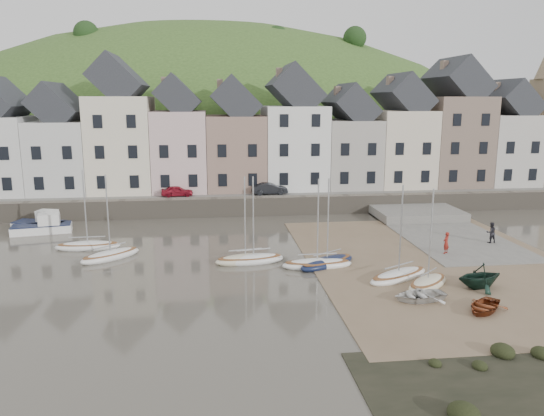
{
  "coord_description": "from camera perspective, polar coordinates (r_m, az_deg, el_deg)",
  "views": [
    {
      "loc": [
        -4.62,
        -33.03,
        11.25
      ],
      "look_at": [
        0.0,
        6.0,
        3.0
      ],
      "focal_mm": 34.36,
      "sensor_mm": 36.0,
      "label": 1
    }
  ],
  "objects": [
    {
      "name": "person_red",
      "position": [
        40.31,
        18.54,
        -3.62
      ],
      "size": [
        0.7,
        0.66,
        1.6
      ],
      "primitive_type": "imported",
      "rotation": [
        0.0,
        0.0,
        3.8
      ],
      "color": "maroon",
      "rests_on": "slipway"
    },
    {
      "name": "car_right",
      "position": [
        53.64,
        -0.26,
        2.15
      ],
      "size": [
        3.73,
        1.44,
        1.21
      ],
      "primitive_type": "imported",
      "rotation": [
        0.0,
        0.0,
        1.61
      ],
      "color": "black",
      "rests_on": "quay_street"
    },
    {
      "name": "rowboat_green",
      "position": [
        33.93,
        21.79,
        -6.9
      ],
      "size": [
        3.36,
        3.04,
        1.55
      ],
      "primitive_type": "imported",
      "rotation": [
        0.0,
        0.0,
        -1.39
      ],
      "color": "black",
      "rests_on": "beach"
    },
    {
      "name": "sailboat_5",
      "position": [
        36.15,
        6.06,
        -5.91
      ],
      "size": [
        4.84,
        3.8,
        6.32
      ],
      "color": "#131C3C",
      "rests_on": "ground"
    },
    {
      "name": "shore_rocks",
      "position": [
        24.81,
        25.87,
        -16.11
      ],
      "size": [
        14.0,
        6.0,
        0.76
      ],
      "color": "black",
      "rests_on": "ground"
    },
    {
      "name": "sailboat_4",
      "position": [
        35.74,
        4.97,
        -6.1
      ],
      "size": [
        4.87,
        1.57,
        6.32
      ],
      "color": "white",
      "rests_on": "ground"
    },
    {
      "name": "townhouse_terrace",
      "position": [
        57.52,
        -0.37,
        7.94
      ],
      "size": [
        61.05,
        8.0,
        13.93
      ],
      "color": "silver",
      "rests_on": "quay_land"
    },
    {
      "name": "sailboat_6",
      "position": [
        34.28,
        13.7,
        -7.19
      ],
      "size": [
        5.03,
        3.68,
        6.32
      ],
      "color": "white",
      "rests_on": "ground"
    },
    {
      "name": "rowboat_red",
      "position": [
        30.61,
        22.21,
        -9.93
      ],
      "size": [
        3.38,
        3.32,
        0.57
      ],
      "primitive_type": "imported",
      "rotation": [
        0.0,
        0.0,
        -0.84
      ],
      "color": "brown",
      "rests_on": "beach"
    },
    {
      "name": "motorboat_2",
      "position": [
        49.9,
        -23.94,
        -1.53
      ],
      "size": [
        4.79,
        2.92,
        1.7
      ],
      "color": "white",
      "rests_on": "ground"
    },
    {
      "name": "hillside",
      "position": [
        97.52,
        -6.7,
        -5.68
      ],
      "size": [
        134.4,
        84.0,
        84.0
      ],
      "color": "#355220",
      "rests_on": "ground"
    },
    {
      "name": "quay_street",
      "position": [
        54.6,
        -1.79,
        1.61
      ],
      "size": [
        70.0,
        7.0,
        0.1
      ],
      "primitive_type": "cube",
      "color": "slate",
      "rests_on": "quay_land"
    },
    {
      "name": "quay_land",
      "position": [
        66.03,
        -2.66,
        2.69
      ],
      "size": [
        90.0,
        30.0,
        1.5
      ],
      "primitive_type": "cube",
      "color": "#355220",
      "rests_on": "ground"
    },
    {
      "name": "car_left",
      "position": [
        53.43,
        -10.36,
        1.84
      ],
      "size": [
        3.24,
        1.47,
        1.08
      ],
      "primitive_type": "imported",
      "rotation": [
        0.0,
        0.0,
        1.63
      ],
      "color": "maroon",
      "rests_on": "quay_street"
    },
    {
      "name": "slipway",
      "position": [
        46.84,
        18.26,
        -2.58
      ],
      "size": [
        8.0,
        18.0,
        0.12
      ],
      "primitive_type": "cube",
      "color": "slate",
      "rests_on": "ground"
    },
    {
      "name": "sailboat_1",
      "position": [
        39.27,
        -17.28,
        -4.95
      ],
      "size": [
        4.49,
        4.09,
        6.32
      ],
      "color": "white",
      "rests_on": "ground"
    },
    {
      "name": "sailboat_7",
      "position": [
        33.41,
        16.69,
        -7.86
      ],
      "size": [
        3.97,
        3.74,
        6.32
      ],
      "color": "beige",
      "rests_on": "ground"
    },
    {
      "name": "rowboat_white",
      "position": [
        30.98,
        15.82,
        -9.16
      ],
      "size": [
        3.29,
        2.52,
        0.63
      ],
      "primitive_type": "imported",
      "rotation": [
        0.0,
        0.0,
        -1.46
      ],
      "color": "silver",
      "rests_on": "beach"
    },
    {
      "name": "seawall",
      "position": [
        51.3,
        -1.45,
        0.21
      ],
      "size": [
        70.0,
        1.2,
        1.8
      ],
      "primitive_type": "cube",
      "color": "slate",
      "rests_on": "ground"
    },
    {
      "name": "beach",
      "position": [
        38.22,
        17.81,
        -5.8
      ],
      "size": [
        18.0,
        26.0,
        0.06
      ],
      "primitive_type": "cube",
      "color": "brown",
      "rests_on": "ground"
    },
    {
      "name": "sailboat_2",
      "position": [
        36.64,
        -2.93,
        -5.61
      ],
      "size": [
        4.5,
        2.23,
        6.32
      ],
      "color": "beige",
      "rests_on": "ground"
    },
    {
      "name": "motorboat_0",
      "position": [
        48.55,
        -23.76,
        -1.86
      ],
      "size": [
        5.05,
        2.6,
        1.7
      ],
      "color": "white",
      "rests_on": "ground"
    },
    {
      "name": "person_dark",
      "position": [
        44.5,
        22.87,
        -2.49
      ],
      "size": [
        0.83,
        0.65,
        1.65
      ],
      "primitive_type": "imported",
      "rotation": [
        0.0,
        0.0,
        3.18
      ],
      "color": "#232228",
      "rests_on": "slipway"
    },
    {
      "name": "sailboat_3",
      "position": [
        36.63,
        -2.03,
        -5.6
      ],
      "size": [
        4.53,
        2.17,
        6.32
      ],
      "color": "white",
      "rests_on": "ground"
    },
    {
      "name": "sailboat_0",
      "position": [
        42.28,
        -19.53,
        -3.91
      ],
      "size": [
        4.89,
        1.6,
        6.32
      ],
      "color": "white",
      "rests_on": "ground"
    },
    {
      "name": "ground",
      "position": [
        35.2,
        1.16,
        -6.79
      ],
      "size": [
        160.0,
        160.0,
        0.0
      ],
      "primitive_type": "plane",
      "color": "#4C463C",
      "rests_on": "ground"
    }
  ]
}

